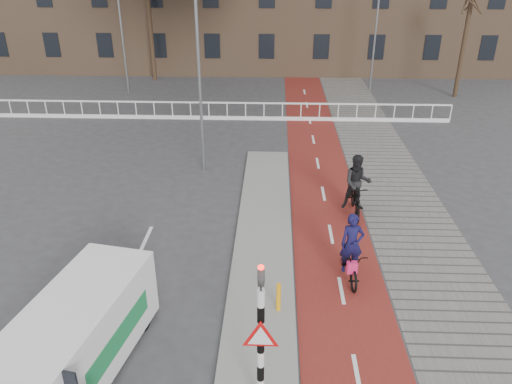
{
  "coord_description": "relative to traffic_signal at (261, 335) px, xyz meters",
  "views": [
    {
      "loc": [
        -0.41,
        -9.16,
        8.45
      ],
      "look_at": [
        -0.96,
        5.0,
        1.5
      ],
      "focal_mm": 35.0,
      "sensor_mm": 36.0,
      "label": 1
    }
  ],
  "objects": [
    {
      "name": "bollard",
      "position": [
        0.36,
        3.01,
        -1.47
      ],
      "size": [
        0.12,
        0.12,
        0.79
      ],
      "primitive_type": "cylinder",
      "color": "#F7A90D",
      "rests_on": "curb_island"
    },
    {
      "name": "cyclist_far",
      "position": [
        3.05,
        8.41,
        -1.06
      ],
      "size": [
        0.98,
        2.11,
        2.22
      ],
      "rotation": [
        0.0,
        0.0,
        -0.02
      ],
      "color": "black",
      "rests_on": "bike_lane"
    },
    {
      "name": "cyclist_near",
      "position": [
        2.38,
        4.64,
        -1.31
      ],
      "size": [
        0.81,
        1.97,
        2.01
      ],
      "rotation": [
        0.0,
        0.0,
        0.07
      ],
      "color": "black",
      "rests_on": "bike_lane"
    },
    {
      "name": "bike_lane",
      "position": [
        2.1,
        12.02,
        -1.98
      ],
      "size": [
        2.5,
        60.0,
        0.01
      ],
      "primitive_type": "cube",
      "color": "maroon",
      "rests_on": "ground"
    },
    {
      "name": "railing",
      "position": [
        -4.4,
        19.02,
        -1.68
      ],
      "size": [
        28.0,
        0.1,
        0.99
      ],
      "color": "silver",
      "rests_on": "ground"
    },
    {
      "name": "van",
      "position": [
        -3.95,
        1.02,
        -1.02
      ],
      "size": [
        2.49,
        4.52,
        1.84
      ],
      "rotation": [
        0.0,
        0.0,
        -0.19
      ],
      "color": "white",
      "rests_on": "ground"
    },
    {
      "name": "ground",
      "position": [
        0.6,
        2.02,
        -1.99
      ],
      "size": [
        120.0,
        120.0,
        0.0
      ],
      "primitive_type": "plane",
      "color": "#38383A",
      "rests_on": "ground"
    },
    {
      "name": "curb_island",
      "position": [
        -0.1,
        6.02,
        -1.93
      ],
      "size": [
        1.8,
        16.0,
        0.12
      ],
      "primitive_type": "cube",
      "color": "gray",
      "rests_on": "ground"
    },
    {
      "name": "tree_right",
      "position": [
        11.53,
        24.26,
        1.37
      ],
      "size": [
        0.27,
        0.27,
        6.72
      ],
      "primitive_type": "cylinder",
      "color": "black",
      "rests_on": "ground"
    },
    {
      "name": "streetlight_near",
      "position": [
        -2.77,
        12.13,
        1.93
      ],
      "size": [
        0.12,
        0.12,
        7.84
      ],
      "primitive_type": "cylinder",
      "color": "slate",
      "rests_on": "ground"
    },
    {
      "name": "streetlight_right",
      "position": [
        6.42,
        25.59,
        2.41
      ],
      "size": [
        0.12,
        0.12,
        8.8
      ],
      "primitive_type": "cylinder",
      "color": "slate",
      "rests_on": "ground"
    },
    {
      "name": "tree_mid",
      "position": [
        -8.38,
        27.95,
        1.64
      ],
      "size": [
        0.29,
        0.29,
        7.26
      ],
      "primitive_type": "cylinder",
      "color": "black",
      "rests_on": "ground"
    },
    {
      "name": "streetlight_left",
      "position": [
        -9.34,
        24.5,
        1.57
      ],
      "size": [
        0.12,
        0.12,
        7.12
      ],
      "primitive_type": "cylinder",
      "color": "slate",
      "rests_on": "ground"
    },
    {
      "name": "traffic_signal",
      "position": [
        0.0,
        0.0,
        0.0
      ],
      "size": [
        0.8,
        0.8,
        3.68
      ],
      "color": "black",
      "rests_on": "curb_island"
    },
    {
      "name": "sidewalk",
      "position": [
        4.9,
        12.02,
        -1.98
      ],
      "size": [
        3.0,
        60.0,
        0.01
      ],
      "primitive_type": "cube",
      "color": "slate",
      "rests_on": "ground"
    }
  ]
}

